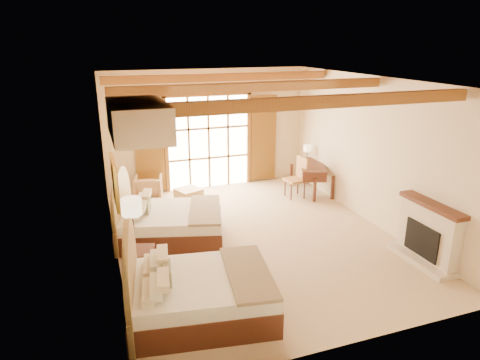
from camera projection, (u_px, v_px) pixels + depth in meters
name	position (u px, v px, depth m)	size (l,w,h in m)	color
floor	(254.00, 237.00, 8.91)	(7.00, 7.00, 0.00)	#C9AE89
wall_back	(208.00, 130.00, 11.54)	(5.50, 5.50, 0.00)	beige
wall_left	(110.00, 178.00, 7.53)	(7.00, 7.00, 0.00)	beige
wall_right	(373.00, 152.00, 9.28)	(7.00, 7.00, 0.00)	beige
ceiling	(256.00, 80.00, 7.90)	(7.00, 7.00, 0.00)	#B56B3B
ceiling_beams	(256.00, 87.00, 7.94)	(5.39, 4.60, 0.18)	olive
french_doors	(209.00, 143.00, 11.59)	(3.95, 0.08, 2.60)	white
fireplace	(427.00, 236.00, 7.78)	(0.46, 1.40, 1.16)	#C6B29B
painting	(115.00, 182.00, 6.83)	(0.06, 0.95, 0.75)	#E7C74A
canopy_valance	(138.00, 119.00, 5.43)	(0.70, 1.40, 0.45)	#F6DBC0
bed_near	(191.00, 292.00, 6.23)	(2.30, 1.86, 1.37)	#4F281B
bed_far	(164.00, 221.00, 8.66)	(2.44, 2.04, 1.35)	#4F281B
nightstand	(140.00, 265.00, 7.23)	(0.48, 0.48, 0.57)	#4F281B
floor_lamp	(132.00, 212.00, 6.79)	(0.33, 0.33, 1.54)	#37261C
armchair	(148.00, 188.00, 10.89)	(0.67, 0.69, 0.63)	#A57C4E
ottoman	(189.00, 196.00, 10.63)	(0.55, 0.55, 0.40)	tan
desk	(311.00, 177.00, 11.41)	(1.11, 1.57, 0.78)	#4F281B
desk_chair	(296.00, 185.00, 11.07)	(0.52, 0.52, 1.06)	#A56B43
desk_lamp	(307.00, 149.00, 11.61)	(0.20, 0.20, 0.41)	#37261C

